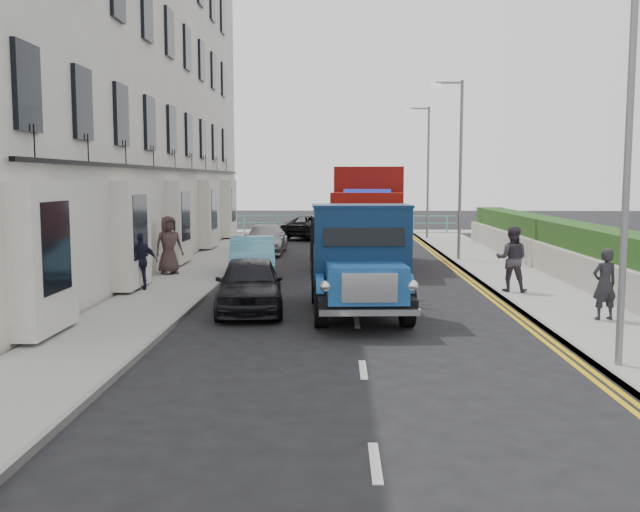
% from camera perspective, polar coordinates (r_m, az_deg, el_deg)
% --- Properties ---
extents(ground, '(120.00, 120.00, 0.00)m').
position_cam_1_polar(ground, '(14.24, 3.18, -6.96)').
color(ground, black).
rests_on(ground, ground).
extents(pavement_west, '(2.40, 38.00, 0.12)m').
position_cam_1_polar(pavement_west, '(23.57, -10.24, -1.67)').
color(pavement_west, gray).
rests_on(pavement_west, ground).
extents(pavement_east, '(2.60, 38.00, 0.12)m').
position_cam_1_polar(pavement_east, '(23.78, 15.40, -1.72)').
color(pavement_east, gray).
rests_on(pavement_east, ground).
extents(promenade, '(30.00, 2.50, 0.12)m').
position_cam_1_polar(promenade, '(42.98, 2.03, 1.93)').
color(promenade, gray).
rests_on(promenade, ground).
extents(sea_plane, '(120.00, 120.00, 0.00)m').
position_cam_1_polar(sea_plane, '(73.93, 1.79, 3.66)').
color(sea_plane, slate).
rests_on(sea_plane, ground).
extents(terrace_west, '(6.31, 30.20, 14.25)m').
position_cam_1_polar(terrace_west, '(28.61, -17.49, 13.79)').
color(terrace_west, silver).
rests_on(terrace_west, ground).
extents(garden_east, '(1.45, 28.00, 1.75)m').
position_cam_1_polar(garden_east, '(24.22, 19.84, 0.27)').
color(garden_east, '#B2AD9E').
rests_on(garden_east, ground).
extents(seafront_railing, '(13.00, 0.08, 1.11)m').
position_cam_1_polar(seafront_railing, '(42.15, 2.04, 2.56)').
color(seafront_railing, '#59B2A5').
rests_on(seafront_railing, ground).
extents(lamp_near, '(1.23, 0.18, 7.00)m').
position_cam_1_polar(lamp_near, '(12.75, 22.96, 9.13)').
color(lamp_near, slate).
rests_on(lamp_near, ground).
extents(lamp_mid, '(1.23, 0.18, 7.00)m').
position_cam_1_polar(lamp_mid, '(28.25, 10.94, 7.61)').
color(lamp_mid, slate).
rests_on(lamp_mid, ground).
extents(lamp_far, '(1.23, 0.18, 7.00)m').
position_cam_1_polar(lamp_far, '(38.15, 8.46, 7.25)').
color(lamp_far, slate).
rests_on(lamp_far, ground).
extents(bedford_lorry, '(2.48, 5.64, 2.61)m').
position_cam_1_polar(bedford_lorry, '(16.47, 3.25, -0.92)').
color(bedford_lorry, black).
rests_on(bedford_lorry, ground).
extents(red_lorry, '(2.91, 7.16, 3.67)m').
position_cam_1_polar(red_lorry, '(26.48, 4.03, 3.38)').
color(red_lorry, black).
rests_on(red_lorry, ground).
extents(parked_car_front, '(1.97, 4.08, 1.34)m').
position_cam_1_polar(parked_car_front, '(17.54, -5.66, -2.26)').
color(parked_car_front, black).
rests_on(parked_car_front, ground).
extents(parked_car_mid, '(1.87, 4.23, 1.35)m').
position_cam_1_polar(parked_car_mid, '(23.42, -5.42, -0.13)').
color(parked_car_mid, '#58A2BD').
rests_on(parked_car_mid, ground).
extents(parked_car_rear, '(1.79, 4.29, 1.24)m').
position_cam_1_polar(parked_car_rear, '(31.11, -4.40, 1.33)').
color(parked_car_rear, '#9F9EA3').
rests_on(parked_car_rear, ground).
extents(seafront_car_left, '(3.77, 5.06, 1.28)m').
position_cam_1_polar(seafront_car_left, '(38.95, -0.50, 2.35)').
color(seafront_car_left, black).
rests_on(seafront_car_left, ground).
extents(seafront_car_right, '(3.32, 4.59, 1.45)m').
position_cam_1_polar(seafront_car_right, '(36.20, 2.93, 2.19)').
color(seafront_car_right, '#9E9DA1').
rests_on(seafront_car_right, ground).
extents(pedestrian_east_near, '(0.65, 0.50, 1.60)m').
position_cam_1_polar(pedestrian_east_near, '(16.99, 21.81, -2.10)').
color(pedestrian_east_near, black).
rests_on(pedestrian_east_near, pavement_east).
extents(pedestrian_east_far, '(1.05, 0.92, 1.82)m').
position_cam_1_polar(pedestrian_east_far, '(20.47, 15.10, -0.22)').
color(pedestrian_east_far, '#39313C').
rests_on(pedestrian_east_far, pavement_east).
extents(pedestrian_west_near, '(1.03, 0.68, 1.62)m').
position_cam_1_polar(pedestrian_west_near, '(20.67, -14.18, -0.41)').
color(pedestrian_west_near, black).
rests_on(pedestrian_west_near, pavement_west).
extents(pedestrian_west_far, '(1.12, 1.03, 1.92)m').
position_cam_1_polar(pedestrian_west_far, '(23.93, -12.01, 0.87)').
color(pedestrian_west_far, '#3B2B2B').
rests_on(pedestrian_west_far, pavement_west).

